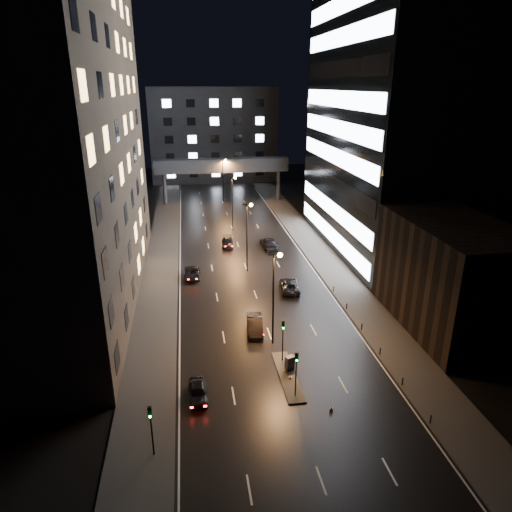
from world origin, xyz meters
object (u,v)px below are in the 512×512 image
at_px(car_toward_a, 290,285).
at_px(car_away_d, 228,242).
at_px(car_toward_b, 269,243).
at_px(utility_cabinet, 290,362).
at_px(car_away_b, 255,325).
at_px(car_away_c, 192,274).
at_px(car_away_a, 198,392).

bearing_deg(car_toward_a, car_away_d, -64.33).
relative_size(car_toward_b, utility_cabinet, 4.23).
relative_size(car_away_b, car_away_c, 1.03).
bearing_deg(car_away_a, car_toward_a, 55.87).
distance_m(car_away_a, car_away_d, 39.71).
relative_size(car_away_d, car_toward_b, 0.83).
distance_m(car_away_a, utility_cabinet, 9.25).
bearing_deg(car_away_a, car_toward_b, 68.61).
height_order(car_away_a, car_toward_a, car_toward_a).
height_order(car_away_c, car_toward_a, car_toward_a).
distance_m(car_away_b, car_away_c, 17.24).
xyz_separation_m(car_away_b, car_away_c, (-6.48, 15.98, -0.14)).
bearing_deg(car_toward_a, car_away_a, 64.86).
relative_size(car_away_c, utility_cabinet, 3.58).
distance_m(car_away_b, car_away_d, 28.65).
distance_m(car_toward_a, car_toward_b, 17.05).
bearing_deg(utility_cabinet, car_away_c, 89.11).
xyz_separation_m(car_away_a, car_away_d, (6.32, 39.20, 0.01)).
relative_size(car_away_c, car_toward_b, 0.85).
bearing_deg(car_toward_b, car_away_d, -16.24).
bearing_deg(car_away_d, car_away_b, -85.01).
bearing_deg(car_toward_a, car_away_b, 64.91).
xyz_separation_m(car_away_b, car_toward_b, (6.46, 26.93, 0.01)).
relative_size(car_away_c, car_away_d, 1.02).
relative_size(car_away_c, car_toward_a, 0.92).
xyz_separation_m(car_away_c, car_toward_b, (12.94, 10.95, 0.15)).
bearing_deg(car_away_d, car_away_a, -94.71).
xyz_separation_m(car_away_a, car_toward_b, (13.05, 37.48, 0.15)).
distance_m(car_away_a, car_toward_b, 39.69).
bearing_deg(utility_cabinet, car_toward_a, 56.28).
bearing_deg(car_toward_b, car_away_b, 74.62).
relative_size(car_away_a, car_away_d, 0.84).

